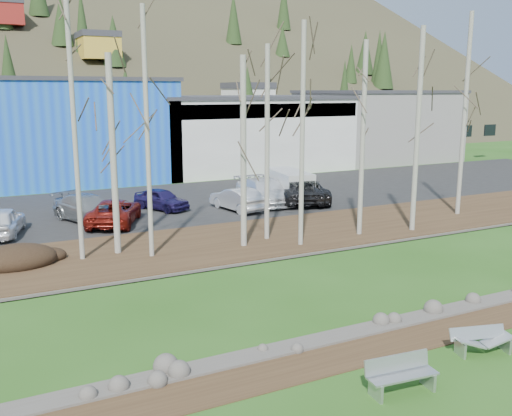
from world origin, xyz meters
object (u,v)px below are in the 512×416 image
car_0 (2,221)px  bench_intact (401,375)px  car_8 (299,191)px  car_9 (268,191)px  car_5 (237,199)px  car_6 (305,190)px  bench_damaged (481,340)px  car_2 (114,212)px  van_white (290,186)px  car_4 (161,199)px  car_3 (89,208)px  car_7 (263,192)px

car_0 → bench_intact: bearing=125.6°
car_8 → car_9: car_9 is taller
car_5 → car_6: (5.04, 0.34, 0.08)m
bench_damaged → bench_intact: bearing=-154.2°
car_2 → car_0: bearing=24.9°
bench_intact → car_0: car_0 is taller
van_white → bench_damaged: bearing=-98.1°
bench_damaged → van_white: size_ratio=0.38×
car_4 → bench_intact: bearing=-118.6°
car_3 → car_8: (13.26, -0.61, 0.03)m
car_7 → car_9: size_ratio=1.00×
car_8 → van_white: van_white is taller
car_3 → bench_intact: bearing=-103.6°
car_0 → car_8: bearing=-163.1°
car_0 → car_8: car_8 is taller
car_2 → car_8: car_8 is taller
car_0 → car_3: car_3 is taller
car_0 → car_5: car_0 is taller
car_9 → car_7: bearing=-179.5°
car_3 → car_8: size_ratio=0.92×
car_0 → car_2: bearing=-165.2°
bench_damaged → car_4: (-2.23, 22.63, 0.41)m
bench_intact → car_0: bearing=116.6°
car_0 → van_white: size_ratio=0.92×
car_0 → car_3: bearing=-149.6°
car_7 → car_8: 2.33m
car_8 → car_9: (-1.81, 0.82, 0.01)m
bench_damaged → car_6: 21.84m
car_5 → car_7: bearing=-163.7°
bench_damaged → car_6: (6.88, 20.72, 0.53)m
car_3 → car_6: size_ratio=0.92×
car_3 → car_9: bearing=-21.2°
bench_intact → bench_damaged: (3.49, 0.64, -0.08)m
bench_damaged → car_3: bearing=123.2°
car_9 → bench_damaged: bearing=-101.6°
car_0 → car_7: bearing=-159.8°
car_4 → car_8: 8.86m
bench_damaged → car_5: 20.47m
car_2 → car_8: 12.14m
car_3 → car_7: 11.08m
bench_intact → car_6: bearing=69.9°
car_5 → van_white: bearing=-173.9°
bench_intact → van_white: size_ratio=0.40×
car_0 → van_white: bearing=-160.2°
car_0 → car_3: 4.69m
van_white → car_2: bearing=-164.6°
car_0 → car_9: (15.96, 1.47, 0.04)m
car_7 → van_white: (2.04, 0.08, 0.20)m
car_4 → car_5: (4.08, -2.26, 0.04)m
car_7 → car_2: bearing=-171.1°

